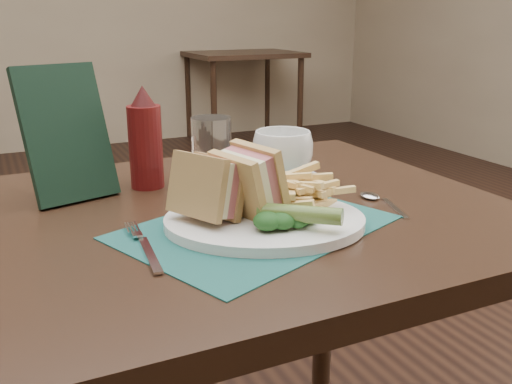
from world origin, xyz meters
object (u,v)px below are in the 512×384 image
saucer (282,180)px  coffee_cup (283,154)px  placemat (256,227)px  plate (265,221)px  sandwich_half_a (197,189)px  check_presenter (66,133)px  sandwich_half_b (238,183)px  ketchup_bottle (145,137)px  table_bg_right (243,96)px  drinking_glass (212,153)px

saucer → coffee_cup: 0.05m
placemat → plate: size_ratio=1.28×
sandwich_half_a → check_presenter: bearing=91.8°
sandwich_half_b → check_presenter: check_presenter is taller
placemat → ketchup_bottle: (-0.09, 0.28, 0.09)m
plate → sandwich_half_a: (-0.10, 0.02, 0.06)m
saucer → coffee_cup: size_ratio=1.33×
placemat → plate: (0.01, -0.00, 0.01)m
plate → sandwich_half_b: sandwich_half_b is taller
table_bg_right → check_presenter: 4.03m
plate → coffee_cup: 0.25m
drinking_glass → check_presenter: 0.25m
placemat → drinking_glass: bearing=85.9°
sandwich_half_a → check_presenter: (-0.14, 0.26, 0.05)m
table_bg_right → saucer: 3.92m
drinking_glass → ketchup_bottle: size_ratio=0.70×
placemat → coffee_cup: bearing=53.0°
plate → table_bg_right: bearing=89.1°
sandwich_half_b → ketchup_bottle: 0.28m
saucer → check_presenter: check_presenter is taller
placemat → sandwich_half_a: 0.11m
placemat → saucer: bearing=53.0°
saucer → coffee_cup: (0.00, 0.00, 0.05)m
table_bg_right → coffee_cup: (-1.52, -3.59, 0.43)m
sandwich_half_a → sandwich_half_b: bearing=-30.5°
plate → drinking_glass: size_ratio=2.31×
table_bg_right → sandwich_half_a: bearing=-114.9°
sandwich_half_b → drinking_glass: 0.22m
sandwich_half_b → plate: bearing=-36.1°
sandwich_half_b → drinking_glass: drinking_glass is taller
table_bg_right → sandwich_half_a: 4.19m
table_bg_right → placemat: 4.16m
ketchup_bottle → sandwich_half_a: bearing=-89.0°
sandwich_half_a → drinking_glass: drinking_glass is taller
plate → check_presenter: size_ratio=1.29×
check_presenter → placemat: bearing=-66.0°
sandwich_half_a → drinking_glass: (0.10, 0.21, -0.00)m
placemat → saucer: (0.15, 0.20, 0.00)m
sandwich_half_b → ketchup_bottle: size_ratio=0.57×
saucer → sandwich_half_a: bearing=-142.0°
sandwich_half_a → ketchup_bottle: (-0.00, 0.26, 0.03)m
sandwich_half_a → drinking_glass: size_ratio=0.76×
placemat → table_bg_right: bearing=66.3°
plate → sandwich_half_b: 0.07m
saucer → sandwich_half_b: bearing=-132.6°
sandwich_half_b → check_presenter: (-0.20, 0.26, 0.04)m
saucer → check_presenter: (-0.37, 0.07, 0.11)m
sandwich_half_a → sandwich_half_b: size_ratio=0.94×
table_bg_right → coffee_cup: bearing=-112.9°
placemat → coffee_cup: coffee_cup is taller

